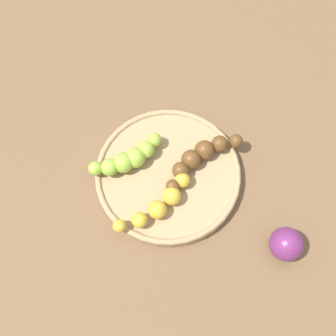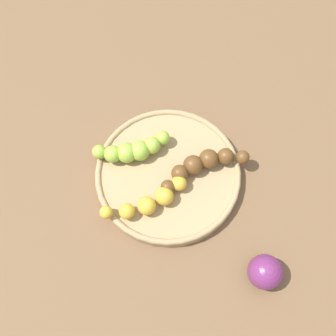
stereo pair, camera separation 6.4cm
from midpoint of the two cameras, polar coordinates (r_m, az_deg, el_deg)
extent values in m
plane|color=brown|center=(0.68, 2.70, -1.59)|extent=(2.40, 2.40, 0.00)
cylinder|color=#A08259|center=(0.67, 2.73, -1.30)|extent=(0.24, 0.24, 0.02)
torus|color=#A08259|center=(0.66, 2.76, -1.01)|extent=(0.24, 0.24, 0.01)
sphere|color=gold|center=(0.62, -5.88, -6.63)|extent=(0.02, 0.02, 0.02)
sphere|color=gold|center=(0.62, -2.95, -6.52)|extent=(0.03, 0.03, 0.03)
sphere|color=gold|center=(0.62, -0.12, -5.75)|extent=(0.03, 0.03, 0.03)
sphere|color=gold|center=(0.63, 2.39, -4.36)|extent=(0.03, 0.03, 0.03)
sphere|color=gold|center=(0.64, 4.43, -2.49)|extent=(0.03, 0.03, 0.03)
sphere|color=gold|center=(0.65, 5.87, -0.28)|extent=(0.02, 0.02, 0.02)
sphere|color=#593819|center=(0.67, 13.27, 1.18)|extent=(0.02, 0.02, 0.02)
sphere|color=#593819|center=(0.66, 10.91, 1.33)|extent=(0.03, 0.03, 0.03)
sphere|color=#593819|center=(0.66, 8.58, 0.97)|extent=(0.03, 0.03, 0.03)
sphere|color=#593819|center=(0.65, 6.38, 0.10)|extent=(0.03, 0.03, 0.03)
sphere|color=#593819|center=(0.64, 4.44, -1.25)|extent=(0.03, 0.03, 0.03)
sphere|color=#593819|center=(0.63, 2.85, -3.03)|extent=(0.02, 0.02, 0.02)
sphere|color=#8CAD38|center=(0.66, -7.05, 1.97)|extent=(0.02, 0.02, 0.02)
sphere|color=#8CAD38|center=(0.65, -5.15, 1.67)|extent=(0.03, 0.03, 0.03)
sphere|color=#8CAD38|center=(0.65, -3.19, 1.73)|extent=(0.03, 0.03, 0.03)
sphere|color=#8CAD38|center=(0.65, -1.28, 2.16)|extent=(0.03, 0.03, 0.03)
sphere|color=#8CAD38|center=(0.66, 0.47, 2.93)|extent=(0.03, 0.03, 0.03)
sphere|color=#8CAD38|center=(0.66, 2.00, 3.99)|extent=(0.02, 0.02, 0.02)
sphere|color=#662659|center=(0.63, 16.54, -14.33)|extent=(0.05, 0.05, 0.05)
camera|label=1|loc=(0.03, -87.12, 6.70)|focal=42.91mm
camera|label=2|loc=(0.03, 92.88, -6.70)|focal=42.91mm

